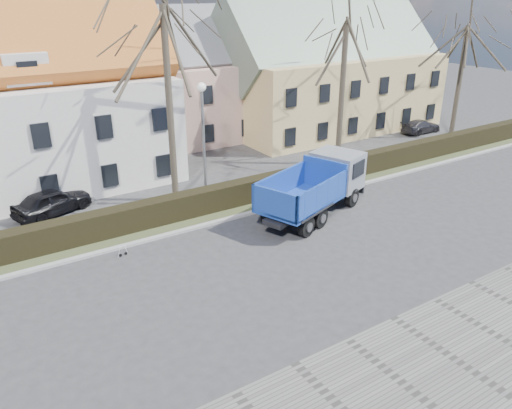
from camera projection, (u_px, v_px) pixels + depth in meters
ground at (294, 252)px, 22.67m from camera, size 120.00×120.00×0.00m
sidewalk_near at (451, 358)px, 16.08m from camera, size 80.00×5.00×0.08m
curb_far at (242, 215)px, 26.21m from camera, size 80.00×0.30×0.12m
grass_strip at (227, 205)px, 27.45m from camera, size 80.00×3.00×0.10m
hedge at (228, 196)px, 27.06m from camera, size 60.00×0.90×1.30m
building_pink at (183, 88)px, 38.54m from camera, size 10.80×8.80×8.00m
building_yellow at (327, 76)px, 42.06m from camera, size 18.80×10.80×8.50m
tree_1 at (168, 87)px, 25.76m from camera, size 9.20×9.20×12.65m
tree_2 at (343, 82)px, 32.02m from camera, size 8.00×8.00×11.00m
tree_3 at (461, 72)px, 38.07m from camera, size 7.60×7.60×10.45m
dump_truck at (311, 190)px, 25.67m from camera, size 7.85×5.05×2.94m
streetlight at (204, 146)px, 26.33m from camera, size 0.53×0.53×6.77m
cart_frame at (119, 252)px, 22.11m from camera, size 0.65×0.44×0.55m
parked_car_a at (52, 201)px, 26.27m from camera, size 4.42×2.95×1.40m
parked_car_b at (421, 126)px, 41.38m from camera, size 3.75×1.55×1.09m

